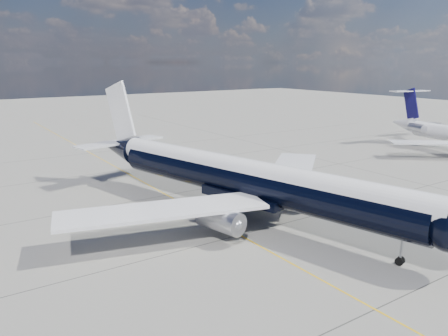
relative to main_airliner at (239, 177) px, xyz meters
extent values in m
plane|color=gray|center=(-2.96, 15.64, -4.13)|extent=(320.00, 320.00, 0.00)
cube|color=yellow|center=(-2.96, 10.64, -4.12)|extent=(0.16, 160.00, 0.01)
cylinder|color=black|center=(0.30, -1.24, -0.18)|extent=(11.96, 35.50, 3.57)
cone|color=black|center=(-4.95, 20.19, 0.38)|extent=(5.03, 7.23, 3.57)
cylinder|color=white|center=(0.30, -1.24, 0.71)|extent=(11.65, 37.14, 2.78)
cube|color=white|center=(-9.61, -2.22, -1.03)|extent=(18.63, 8.98, 0.30)
cube|color=white|center=(9.54, 2.47, -1.03)|extent=(16.57, 15.51, 0.30)
cube|color=black|center=(0.30, -1.24, -1.50)|extent=(6.07, 10.06, 0.94)
cylinder|color=#BABAC2|center=(-5.18, -4.52, -2.11)|extent=(3.07, 4.70, 2.10)
cylinder|color=#BABAC2|center=(6.68, -1.61, -2.11)|extent=(3.07, 4.70, 2.10)
sphere|color=gray|center=(-4.71, -6.44, -2.11)|extent=(1.25, 1.25, 1.03)
sphere|color=gray|center=(7.15, -3.53, -2.11)|extent=(1.25, 1.25, 1.03)
cube|color=white|center=(-5.22, -4.34, -1.40)|extent=(0.92, 2.97, 1.03)
cube|color=white|center=(6.63, -1.43, -1.40)|extent=(0.92, 2.97, 1.03)
cube|color=white|center=(-4.84, 19.73, 5.17)|extent=(1.71, 5.86, 8.01)
cube|color=white|center=(-4.95, 20.19, 1.13)|extent=(12.57, 5.83, 0.21)
cylinder|color=gray|center=(3.99, -16.29, -2.95)|extent=(0.20, 0.20, 1.97)
cylinder|color=black|center=(3.81, -16.33, -3.80)|extent=(0.32, 0.68, 0.66)
cylinder|color=black|center=(4.18, -16.25, -3.80)|extent=(0.32, 0.68, 0.66)
cylinder|color=gray|center=(-2.95, -0.59, -2.86)|extent=(0.30, 0.30, 1.78)
cylinder|color=gray|center=(2.89, 0.84, -2.86)|extent=(0.30, 0.30, 1.78)
cylinder|color=black|center=(-2.83, -1.09, -3.61)|extent=(0.66, 1.10, 1.03)
cylinder|color=black|center=(-3.07, -0.09, -3.61)|extent=(0.66, 1.10, 1.03)
cylinder|color=black|center=(3.01, 0.34, -3.61)|extent=(0.66, 1.10, 1.03)
cylinder|color=black|center=(2.76, 1.34, -3.61)|extent=(0.66, 1.10, 1.03)
cone|color=white|center=(52.87, 17.43, -0.45)|extent=(3.84, 5.71, 2.83)
cube|color=white|center=(42.80, 5.06, -1.50)|extent=(12.23, 10.96, 0.23)
cylinder|color=#BABAC2|center=(49.54, 12.23, -0.45)|extent=(2.22, 3.61, 1.57)
cylinder|color=#BABAC2|center=(53.85, 11.34, -0.45)|extent=(2.22, 3.61, 1.57)
cube|color=white|center=(50.05, 12.12, -0.45)|extent=(1.37, 1.86, 0.19)
cube|color=white|center=(53.34, 11.44, -0.45)|extent=(1.37, 1.86, 0.19)
cube|color=#0B093F|center=(52.55, 15.89, 3.48)|extent=(1.14, 4.37, 6.43)
cube|color=white|center=(52.68, 16.51, 6.00)|extent=(8.64, 3.76, 0.17)
camera|label=1|loc=(-25.06, -34.92, 11.39)|focal=35.00mm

